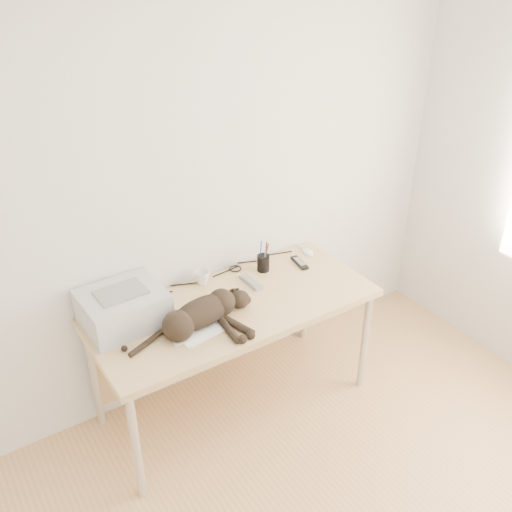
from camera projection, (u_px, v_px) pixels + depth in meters
wall_back at (198, 189)px, 3.15m from camera, size 3.50×0.00×3.50m
desk at (226, 316)px, 3.29m from camera, size 1.60×0.70×0.74m
printer at (123, 308)px, 2.97m from camera, size 0.43×0.37×0.20m
papers at (197, 329)px, 2.97m from camera, size 0.32×0.24×0.01m
cat at (199, 316)px, 2.94m from camera, size 0.74×0.35×0.17m
mug at (202, 278)px, 3.32m from camera, size 0.13×0.13×0.09m
pen_cup at (263, 263)px, 3.45m from camera, size 0.08×0.08×0.19m
remote_grey at (251, 282)px, 3.34m from camera, size 0.05×0.18×0.02m
remote_black at (299, 263)px, 3.54m from camera, size 0.07×0.16×0.02m
mouse at (308, 250)px, 3.65m from camera, size 0.08×0.11×0.03m
cable_tangle at (207, 278)px, 3.39m from camera, size 1.36×0.08×0.01m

